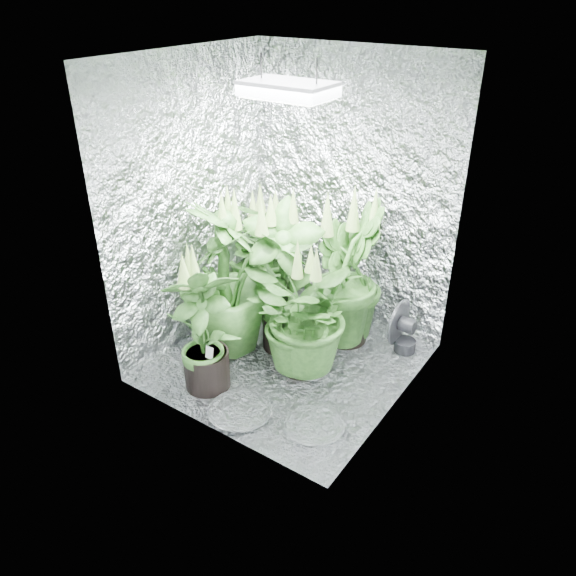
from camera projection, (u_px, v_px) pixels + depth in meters
The scene contains 12 objects.
ground at pixel (288, 362), 3.93m from camera, with size 1.60×1.60×0.00m, color silver.
walls at pixel (288, 230), 3.44m from camera, with size 1.62×1.62×2.00m.
ceiling at pixel (288, 55), 2.96m from camera, with size 1.60×1.60×0.01m, color silver.
grow_lamp at pixel (288, 90), 3.04m from camera, with size 0.50×0.30×0.22m.
plant_a at pixel (265, 249), 4.46m from camera, with size 0.92×0.92×0.99m.
plant_b at pixel (283, 281), 3.84m from camera, with size 0.75×0.75×1.16m.
plant_c at pixel (348, 277), 3.93m from camera, with size 0.62×0.62×1.14m.
plant_d at pixel (226, 280), 3.83m from camera, with size 0.83×0.83×1.17m.
plant_e at pixel (302, 315), 3.64m from camera, with size 1.04×1.04×0.93m.
plant_f at pixel (204, 329), 3.50m from camera, with size 0.66×0.66×0.99m.
circulation_fan at pixel (402, 330), 3.98m from camera, with size 0.15×0.34×0.39m.
plant_label at pixel (209, 353), 3.51m from camera, with size 0.05×0.01×0.09m, color white.
Camera 1 is at (1.79, -2.63, 2.36)m, focal length 35.00 mm.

